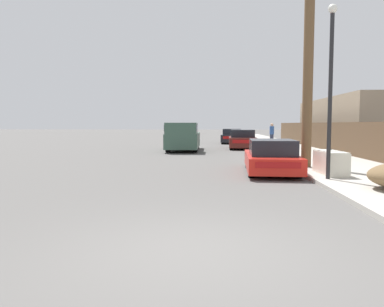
{
  "coord_description": "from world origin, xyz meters",
  "views": [
    {
      "loc": [
        0.21,
        -4.96,
        1.74
      ],
      "look_at": [
        -0.68,
        11.09,
        0.46
      ],
      "focal_mm": 35.0,
      "sensor_mm": 36.0,
      "label": 1
    }
  ],
  "objects": [
    {
      "name": "car_parked_mid",
      "position": [
        2.29,
        21.49,
        0.63
      ],
      "size": [
        2.01,
        4.45,
        1.33
      ],
      "rotation": [
        0.0,
        0.0,
        -0.04
      ],
      "color": "#5B1E19",
      "rests_on": "ground"
    },
    {
      "name": "pickup_truck",
      "position": [
        -1.69,
        18.84,
        0.91
      ],
      "size": [
        2.01,
        5.36,
        1.81
      ],
      "rotation": [
        0.0,
        0.0,
        3.15
      ],
      "color": "#385647",
      "rests_on": "ground"
    },
    {
      "name": "pedestrian",
      "position": [
        4.81,
        24.52,
        0.97
      ],
      "size": [
        0.34,
        0.34,
        1.67
      ],
      "color": "#282D42",
      "rests_on": "sidewalk_curb"
    },
    {
      "name": "ground_plane",
      "position": [
        0.0,
        0.0,
        0.0
      ],
      "size": [
        220.0,
        220.0,
        0.0
      ],
      "primitive_type": "plane",
      "color": "#595654"
    },
    {
      "name": "street_lamp",
      "position": [
        3.61,
        6.19,
        3.02
      ],
      "size": [
        0.26,
        0.26,
        5.03
      ],
      "color": "#232326",
      "rests_on": "sidewalk_curb"
    },
    {
      "name": "car_parked_far",
      "position": [
        1.94,
        28.68,
        0.61
      ],
      "size": [
        2.15,
        4.35,
        1.29
      ],
      "rotation": [
        0.0,
        0.0,
        -0.09
      ],
      "color": "black",
      "rests_on": "ground"
    },
    {
      "name": "wooden_fence",
      "position": [
        7.25,
        17.36,
        0.97
      ],
      "size": [
        0.08,
        33.05,
        1.71
      ],
      "primitive_type": "cube",
      "color": "brown",
      "rests_on": "sidewalk_curb"
    },
    {
      "name": "parked_sports_car_red",
      "position": [
        2.29,
        8.4,
        0.55
      ],
      "size": [
        1.98,
        4.44,
        1.19
      ],
      "rotation": [
        0.0,
        0.0,
        -0.06
      ],
      "color": "red",
      "rests_on": "ground"
    },
    {
      "name": "building_right_house",
      "position": [
        11.23,
        23.07,
        1.8
      ],
      "size": [
        6.0,
        13.94,
        3.59
      ],
      "primitive_type": "cube",
      "color": "gray",
      "rests_on": "ground"
    },
    {
      "name": "sidewalk_curb",
      "position": [
        5.3,
        23.5,
        0.06
      ],
      "size": [
        4.2,
        63.0,
        0.12
      ],
      "primitive_type": "cube",
      "color": "#ADA89E",
      "rests_on": "ground"
    },
    {
      "name": "discarded_fridge",
      "position": [
        4.01,
        7.27,
        0.49
      ],
      "size": [
        0.68,
        1.77,
        0.77
      ],
      "rotation": [
        0.0,
        0.0,
        0.04
      ],
      "color": "silver",
      "rests_on": "sidewalk_curb"
    },
    {
      "name": "utility_pole",
      "position": [
        3.73,
        9.31,
        4.41
      ],
      "size": [
        1.8,
        0.37,
        8.43
      ],
      "color": "brown",
      "rests_on": "sidewalk_curb"
    }
  ]
}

